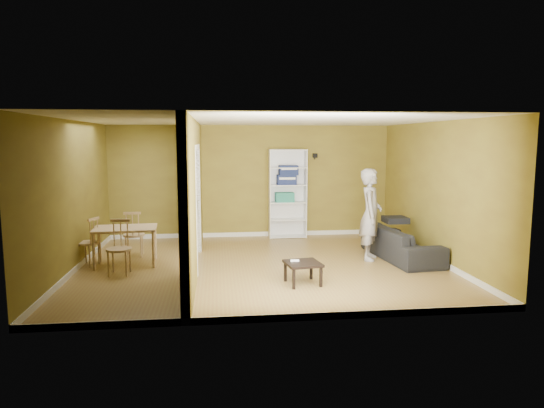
{
  "coord_description": "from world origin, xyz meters",
  "views": [
    {
      "loc": [
        -0.79,
        -8.51,
        2.25
      ],
      "look_at": [
        0.2,
        0.2,
        1.1
      ],
      "focal_mm": 32.0,
      "sensor_mm": 36.0,
      "label": 1
    }
  ],
  "objects_px": {
    "coffee_table": "(303,265)",
    "chair_far": "(134,234)",
    "sofa": "(401,238)",
    "dining_table": "(125,232)",
    "bookshelf": "(287,193)",
    "chair_left": "(87,241)",
    "person": "(371,207)",
    "chair_near": "(119,248)"
  },
  "relations": [
    {
      "from": "coffee_table",
      "to": "chair_far",
      "type": "height_order",
      "value": "chair_far"
    },
    {
      "from": "person",
      "to": "chair_near",
      "type": "bearing_deg",
      "value": 118.39
    },
    {
      "from": "bookshelf",
      "to": "chair_left",
      "type": "relative_size",
      "value": 2.33
    },
    {
      "from": "bookshelf",
      "to": "chair_left",
      "type": "distance_m",
      "value": 4.59
    },
    {
      "from": "bookshelf",
      "to": "chair_near",
      "type": "bearing_deg",
      "value": -138.5
    },
    {
      "from": "bookshelf",
      "to": "sofa",
      "type": "bearing_deg",
      "value": -51.64
    },
    {
      "from": "bookshelf",
      "to": "person",
      "type": "bearing_deg",
      "value": -61.95
    },
    {
      "from": "bookshelf",
      "to": "coffee_table",
      "type": "relative_size",
      "value": 3.88
    },
    {
      "from": "dining_table",
      "to": "chair_far",
      "type": "xyz_separation_m",
      "value": [
        0.04,
        0.64,
        -0.16
      ]
    },
    {
      "from": "person",
      "to": "chair_left",
      "type": "xyz_separation_m",
      "value": [
        -5.23,
        0.14,
        -0.57
      ]
    },
    {
      "from": "sofa",
      "to": "chair_left",
      "type": "relative_size",
      "value": 2.33
    },
    {
      "from": "bookshelf",
      "to": "dining_table",
      "type": "xyz_separation_m",
      "value": [
        -3.29,
        -2.24,
        -0.41
      ]
    },
    {
      "from": "dining_table",
      "to": "chair_near",
      "type": "bearing_deg",
      "value": -89.09
    },
    {
      "from": "person",
      "to": "coffee_table",
      "type": "bearing_deg",
      "value": 154.39
    },
    {
      "from": "bookshelf",
      "to": "dining_table",
      "type": "distance_m",
      "value": 4.0
    },
    {
      "from": "sofa",
      "to": "chair_far",
      "type": "xyz_separation_m",
      "value": [
        -5.12,
        0.76,
        0.06
      ]
    },
    {
      "from": "sofa",
      "to": "dining_table",
      "type": "height_order",
      "value": "sofa"
    },
    {
      "from": "chair_far",
      "to": "coffee_table",
      "type": "bearing_deg",
      "value": 140.74
    },
    {
      "from": "sofa",
      "to": "chair_far",
      "type": "bearing_deg",
      "value": 75.88
    },
    {
      "from": "dining_table",
      "to": "chair_left",
      "type": "xyz_separation_m",
      "value": [
        -0.68,
        0.03,
        -0.17
      ]
    },
    {
      "from": "chair_near",
      "to": "chair_far",
      "type": "relative_size",
      "value": 1.03
    },
    {
      "from": "chair_left",
      "to": "bookshelf",
      "type": "bearing_deg",
      "value": 140.19
    },
    {
      "from": "coffee_table",
      "to": "chair_left",
      "type": "distance_m",
      "value": 4.01
    },
    {
      "from": "person",
      "to": "chair_far",
      "type": "bearing_deg",
      "value": 101.97
    },
    {
      "from": "bookshelf",
      "to": "chair_far",
      "type": "bearing_deg",
      "value": -153.77
    },
    {
      "from": "sofa",
      "to": "chair_far",
      "type": "relative_size",
      "value": 2.27
    },
    {
      "from": "bookshelf",
      "to": "coffee_table",
      "type": "xyz_separation_m",
      "value": [
        -0.3,
        -3.8,
        -0.72
      ]
    },
    {
      "from": "chair_near",
      "to": "bookshelf",
      "type": "bearing_deg",
      "value": 44.87
    },
    {
      "from": "sofa",
      "to": "chair_far",
      "type": "height_order",
      "value": "chair_far"
    },
    {
      "from": "person",
      "to": "chair_near",
      "type": "distance_m",
      "value": 4.6
    },
    {
      "from": "sofa",
      "to": "coffee_table",
      "type": "relative_size",
      "value": 3.88
    },
    {
      "from": "bookshelf",
      "to": "chair_near",
      "type": "xyz_separation_m",
      "value": [
        -3.28,
        -2.9,
        -0.56
      ]
    },
    {
      "from": "coffee_table",
      "to": "chair_far",
      "type": "bearing_deg",
      "value": 143.33
    },
    {
      "from": "coffee_table",
      "to": "dining_table",
      "type": "bearing_deg",
      "value": 152.47
    },
    {
      "from": "person",
      "to": "chair_near",
      "type": "relative_size",
      "value": 2.19
    },
    {
      "from": "coffee_table",
      "to": "dining_table",
      "type": "xyz_separation_m",
      "value": [
        -2.99,
        1.56,
        0.31
      ]
    },
    {
      "from": "coffee_table",
      "to": "chair_left",
      "type": "xyz_separation_m",
      "value": [
        -3.68,
        1.59,
        0.14
      ]
    },
    {
      "from": "person",
      "to": "bookshelf",
      "type": "bearing_deg",
      "value": 49.48
    },
    {
      "from": "coffee_table",
      "to": "chair_near",
      "type": "distance_m",
      "value": 3.12
    },
    {
      "from": "coffee_table",
      "to": "chair_near",
      "type": "bearing_deg",
      "value": 163.35
    },
    {
      "from": "sofa",
      "to": "coffee_table",
      "type": "bearing_deg",
      "value": 117.81
    },
    {
      "from": "coffee_table",
      "to": "person",
      "type": "bearing_deg",
      "value": 42.96
    }
  ]
}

